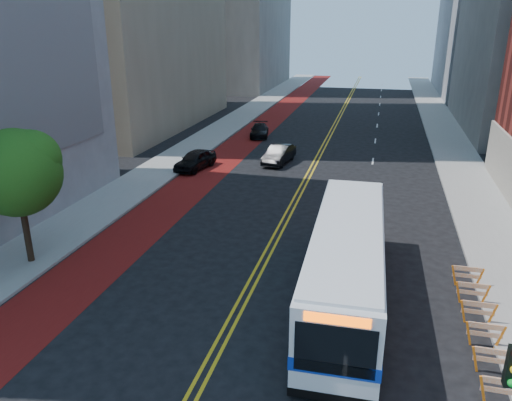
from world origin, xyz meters
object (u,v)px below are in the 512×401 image
Objects in this scene: transit_bus at (347,262)px; car_b at (279,154)px; car_c at (259,131)px; car_a at (195,160)px; street_tree at (18,169)px.

transit_bus is 22.41m from car_b.
car_b is 1.04× the size of car_c.
car_a is 13.25m from car_c.
street_tree reaches higher than car_c.
car_b is 10.41m from car_c.
street_tree is at bearing -108.23° from car_c.
transit_bus is at bearing 0.91° from street_tree.
transit_bus is 22.32m from car_a.
street_tree is 23.30m from car_b.
car_c is (-4.08, 9.57, -0.12)m from car_b.
car_c is at bearing 120.66° from car_b.
street_tree is 1.44× the size of car_b.
car_a is 7.19m from car_b.
transit_bus is 2.86× the size of car_a.
car_b is at bearing 39.77° from car_a.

